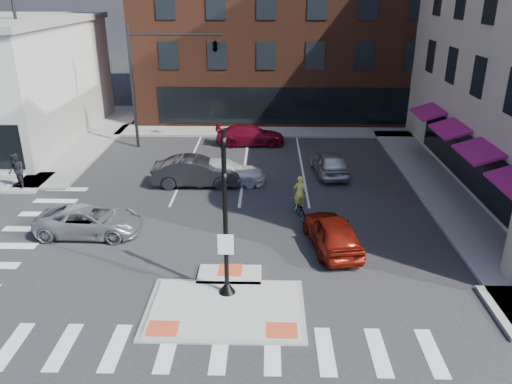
{
  "coord_description": "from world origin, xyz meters",
  "views": [
    {
      "loc": [
        1.4,
        -14.65,
        10.21
      ],
      "look_at": [
        0.91,
        5.23,
        2.0
      ],
      "focal_mm": 35.0,
      "sensor_mm": 36.0,
      "label": 1
    }
  ],
  "objects_px": {
    "red_sedan": "(332,232)",
    "bg_car_red": "(250,135)",
    "pedestrian_a": "(16,171)",
    "silver_suv": "(90,221)",
    "bg_car_silver": "(329,162)",
    "bg_car_dark": "(197,172)",
    "white_pickup": "(224,172)",
    "cyclist": "(299,203)"
  },
  "relations": [
    {
      "from": "silver_suv",
      "to": "white_pickup",
      "type": "bearing_deg",
      "value": -39.29
    },
    {
      "from": "pedestrian_a",
      "to": "cyclist",
      "type": "bearing_deg",
      "value": 30.93
    },
    {
      "from": "silver_suv",
      "to": "cyclist",
      "type": "relative_size",
      "value": 2.21
    },
    {
      "from": "silver_suv",
      "to": "bg_car_silver",
      "type": "distance_m",
      "value": 13.95
    },
    {
      "from": "silver_suv",
      "to": "bg_car_dark",
      "type": "bearing_deg",
      "value": -32.15
    },
    {
      "from": "bg_car_silver",
      "to": "cyclist",
      "type": "height_order",
      "value": "cyclist"
    },
    {
      "from": "red_sedan",
      "to": "bg_car_silver",
      "type": "distance_m",
      "value": 9.06
    },
    {
      "from": "bg_car_red",
      "to": "cyclist",
      "type": "relative_size",
      "value": 2.27
    },
    {
      "from": "bg_car_silver",
      "to": "pedestrian_a",
      "type": "bearing_deg",
      "value": 3.38
    },
    {
      "from": "bg_car_red",
      "to": "pedestrian_a",
      "type": "distance_m",
      "value": 15.0
    },
    {
      "from": "bg_car_silver",
      "to": "bg_car_red",
      "type": "xyz_separation_m",
      "value": [
        -4.82,
        5.74,
        -0.04
      ]
    },
    {
      "from": "silver_suv",
      "to": "bg_car_red",
      "type": "bearing_deg",
      "value": -24.66
    },
    {
      "from": "red_sedan",
      "to": "bg_car_red",
      "type": "relative_size",
      "value": 0.9
    },
    {
      "from": "red_sedan",
      "to": "cyclist",
      "type": "xyz_separation_m",
      "value": [
        -1.21,
        3.01,
        -0.02
      ]
    },
    {
      "from": "pedestrian_a",
      "to": "bg_car_dark",
      "type": "bearing_deg",
      "value": 48.31
    },
    {
      "from": "bg_car_red",
      "to": "cyclist",
      "type": "distance_m",
      "value": 12.06
    },
    {
      "from": "red_sedan",
      "to": "bg_car_dark",
      "type": "xyz_separation_m",
      "value": [
        -6.62,
        7.01,
        0.07
      ]
    },
    {
      "from": "red_sedan",
      "to": "bg_car_red",
      "type": "xyz_separation_m",
      "value": [
        -3.94,
        14.76,
        -0.04
      ]
    },
    {
      "from": "red_sedan",
      "to": "pedestrian_a",
      "type": "height_order",
      "value": "pedestrian_a"
    },
    {
      "from": "white_pickup",
      "to": "cyclist",
      "type": "xyz_separation_m",
      "value": [
        3.91,
        -4.39,
        0.04
      ]
    },
    {
      "from": "silver_suv",
      "to": "white_pickup",
      "type": "height_order",
      "value": "white_pickup"
    },
    {
      "from": "white_pickup",
      "to": "bg_car_dark",
      "type": "height_order",
      "value": "bg_car_dark"
    },
    {
      "from": "bg_car_dark",
      "to": "cyclist",
      "type": "bearing_deg",
      "value": -128.0
    },
    {
      "from": "silver_suv",
      "to": "bg_car_silver",
      "type": "height_order",
      "value": "bg_car_silver"
    },
    {
      "from": "bg_car_silver",
      "to": "pedestrian_a",
      "type": "relative_size",
      "value": 2.21
    },
    {
      "from": "silver_suv",
      "to": "white_pickup",
      "type": "distance_m",
      "value": 8.38
    },
    {
      "from": "white_pickup",
      "to": "bg_car_silver",
      "type": "xyz_separation_m",
      "value": [
        6.0,
        1.62,
        0.06
      ]
    },
    {
      "from": "white_pickup",
      "to": "pedestrian_a",
      "type": "xyz_separation_m",
      "value": [
        -11.0,
        -1.39,
        0.45
      ]
    },
    {
      "from": "red_sedan",
      "to": "bg_car_dark",
      "type": "distance_m",
      "value": 9.65
    },
    {
      "from": "red_sedan",
      "to": "bg_car_red",
      "type": "bearing_deg",
      "value": -84.87
    },
    {
      "from": "red_sedan",
      "to": "bg_car_silver",
      "type": "relative_size",
      "value": 1.01
    },
    {
      "from": "white_pickup",
      "to": "bg_car_dark",
      "type": "xyz_separation_m",
      "value": [
        -1.5,
        -0.39,
        0.14
      ]
    },
    {
      "from": "bg_car_red",
      "to": "bg_car_silver",
      "type": "bearing_deg",
      "value": -142.14
    },
    {
      "from": "silver_suv",
      "to": "white_pickup",
      "type": "xyz_separation_m",
      "value": [
        5.42,
        6.39,
        0.02
      ]
    },
    {
      "from": "bg_car_dark",
      "to": "bg_car_silver",
      "type": "distance_m",
      "value": 7.76
    },
    {
      "from": "red_sedan",
      "to": "bg_car_red",
      "type": "height_order",
      "value": "red_sedan"
    },
    {
      "from": "cyclist",
      "to": "red_sedan",
      "type": "bearing_deg",
      "value": 96.72
    },
    {
      "from": "bg_car_dark",
      "to": "cyclist",
      "type": "distance_m",
      "value": 6.73
    },
    {
      "from": "cyclist",
      "to": "bg_car_red",
      "type": "bearing_deg",
      "value": -92.18
    },
    {
      "from": "bg_car_silver",
      "to": "bg_car_red",
      "type": "distance_m",
      "value": 7.49
    },
    {
      "from": "white_pickup",
      "to": "pedestrian_a",
      "type": "height_order",
      "value": "pedestrian_a"
    },
    {
      "from": "bg_car_red",
      "to": "pedestrian_a",
      "type": "bearing_deg",
      "value": 123.54
    }
  ]
}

